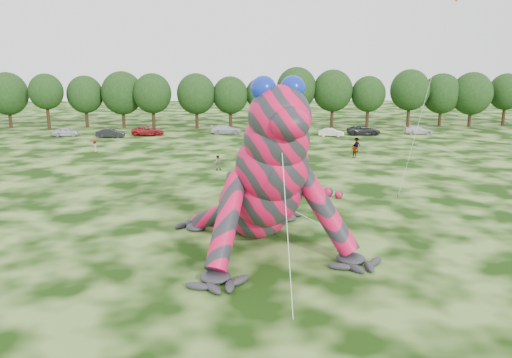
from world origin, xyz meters
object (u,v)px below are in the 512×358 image
object	(u,v)px
tree_6	(153,101)
tree_8	(230,102)
tree_5	(122,100)
spectator_2	(356,145)
tree_13	(409,99)
tree_11	(333,98)
tree_16	(505,100)
spectator_4	(95,146)
tree_9	(261,103)
car_3	(226,129)
car_1	(110,133)
car_2	(148,131)
car_6	(364,130)
car_7	(418,130)
tree_15	(471,100)
car_4	(262,133)
spectator_1	(217,163)
tree_3	(47,101)
tree_7	(196,101)
tree_10	(296,97)
tree_12	(368,102)
car_0	(66,132)
tree_2	(8,100)
spectator_3	(355,151)
inflatable_gecko	(250,156)
tree_4	(86,102)
tree_14	(441,100)
flying_kite	(451,10)
car_5	(331,132)

from	to	relation	value
tree_6	tree_8	xyz separation A→B (m)	(13.34, 0.30, -0.27)
tree_5	spectator_2	bearing A→B (deg)	-35.92
tree_13	tree_11	bearing A→B (deg)	175.42
tree_16	spectator_4	world-z (taller)	tree_16
tree_9	car_3	xyz separation A→B (m)	(-5.90, -7.56, -3.62)
car_1	car_2	xyz separation A→B (m)	(5.31, 2.31, 0.01)
tree_9	car_2	bearing A→B (deg)	-154.49
car_6	car_7	size ratio (longest dim) A/B	1.18
tree_16	spectator_2	xyz separation A→B (m)	(-33.03, -26.68, -3.74)
tree_15	car_4	world-z (taller)	tree_15
spectator_1	tree_3	bearing A→B (deg)	-55.97
tree_6	spectator_1	world-z (taller)	tree_6
tree_16	spectator_1	size ratio (longest dim) A/B	5.79
tree_7	tree_10	distance (m)	17.58
tree_12	car_0	bearing A→B (deg)	-168.99
tree_7	spectator_1	bearing A→B (deg)	-81.59
tree_16	tree_2	bearing A→B (deg)	-179.61
tree_13	car_0	size ratio (longest dim) A/B	2.50
tree_8	car_2	bearing A→B (deg)	-147.20
car_2	car_4	distance (m)	18.15
car_7	spectator_3	size ratio (longest dim) A/B	2.75
car_3	car_1	bearing A→B (deg)	98.43
inflatable_gecko	spectator_1	xyz separation A→B (m)	(-3.13, 20.25, -4.53)
spectator_3	spectator_1	size ratio (longest dim) A/B	1.01
tree_13	spectator_1	bearing A→B (deg)	-132.60
car_2	car_0	bearing A→B (deg)	89.08
car_0	spectator_4	distance (m)	16.96
tree_4	spectator_1	world-z (taller)	tree_4
tree_11	tree_14	distance (m)	19.69
tree_9	tree_14	xyz separation A→B (m)	(32.40, 1.38, 0.36)
car_6	flying_kite	bearing A→B (deg)	176.02
tree_14	car_0	bearing A→B (deg)	-170.42
tree_7	spectator_4	bearing A→B (deg)	-115.38
tree_14	car_5	distance (m)	25.32
car_6	spectator_1	bearing A→B (deg)	141.11
tree_4	car_0	distance (m)	11.34
tree_2	tree_6	distance (m)	25.55
tree_7	spectator_1	xyz separation A→B (m)	(5.11, -34.59, -3.93)
car_1	tree_9	bearing A→B (deg)	-67.54
tree_9	car_7	world-z (taller)	tree_9
spectator_1	car_2	bearing A→B (deg)	-72.66
tree_4	car_6	size ratio (longest dim) A/B	1.72
tree_10	car_4	distance (m)	14.68
tree_6	tree_14	xyz separation A→B (m)	(51.02, 2.04, -0.05)
car_2	car_3	size ratio (longest dim) A/B	1.02
tree_2	tree_14	size ratio (longest dim) A/B	1.03
tree_5	spectator_4	bearing A→B (deg)	-85.48
tree_10	car_1	bearing A→B (deg)	-157.73
car_2	tree_3	bearing A→B (deg)	61.93
tree_4	tree_15	size ratio (longest dim) A/B	0.94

